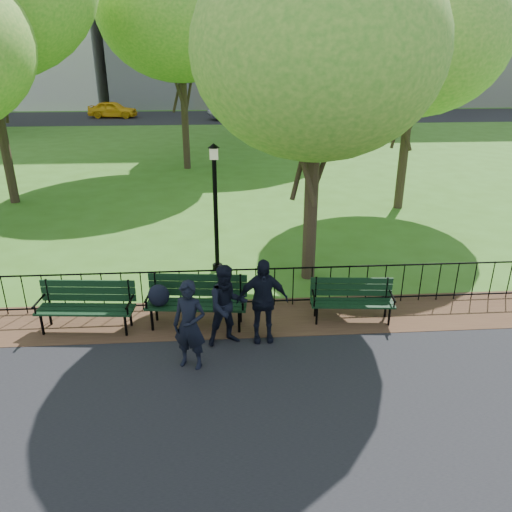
{
  "coord_description": "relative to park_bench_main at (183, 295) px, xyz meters",
  "views": [
    {
      "loc": [
        -0.07,
        -7.52,
        5.13
      ],
      "look_at": [
        0.57,
        1.5,
        1.39
      ],
      "focal_mm": 35.0,
      "sensor_mm": 36.0,
      "label": 1
    }
  ],
  "objects": [
    {
      "name": "sedan_silver",
      "position": [
        2.44,
        32.3,
        0.14
      ],
      "size": [
        5.19,
        2.99,
        1.62
      ],
      "primitive_type": "imported",
      "rotation": [
        0.0,
        0.0,
        1.85
      ],
      "color": "#A3A5AA",
      "rests_on": "far_street"
    },
    {
      "name": "person_right",
      "position": [
        1.51,
        -0.62,
        0.16
      ],
      "size": [
        0.97,
        0.42,
        1.65
      ],
      "primitive_type": "imported",
      "rotation": [
        0.0,
        0.0,
        0.03
      ],
      "color": "black",
      "rests_on": "asphalt_path"
    },
    {
      "name": "far_street",
      "position": [
        0.88,
        33.71,
        -0.67
      ],
      "size": [
        70.0,
        9.0,
        0.01
      ],
      "primitive_type": "cube",
      "color": "black",
      "rests_on": "ground"
    },
    {
      "name": "sedan_dark",
      "position": [
        12.64,
        32.12,
        0.05
      ],
      "size": [
        5.36,
        3.73,
        1.44
      ],
      "primitive_type": "imported",
      "rotation": [
        0.0,
        0.0,
        1.19
      ],
      "color": "black",
      "rests_on": "far_street"
    },
    {
      "name": "tree_near_e",
      "position": [
        2.86,
        2.13,
        4.43
      ],
      "size": [
        5.28,
        5.28,
        7.36
      ],
      "color": "#2D2116",
      "rests_on": "ground"
    },
    {
      "name": "iron_fence",
      "position": [
        0.88,
        0.71,
        -0.18
      ],
      "size": [
        24.06,
        0.06,
        1.0
      ],
      "color": "black",
      "rests_on": "ground"
    },
    {
      "name": "tree_far_c",
      "position": [
        -0.75,
        14.53,
        6.04
      ],
      "size": [
        6.94,
        6.94,
        9.67
      ],
      "color": "#2D2116",
      "rests_on": "ground"
    },
    {
      "name": "park_bench_main",
      "position": [
        0.0,
        0.0,
        0.0
      ],
      "size": [
        2.02,
        0.82,
        1.12
      ],
      "rotation": [
        0.0,
        0.0,
        -0.11
      ],
      "color": "black",
      "rests_on": "ground"
    },
    {
      "name": "person_mid",
      "position": [
        0.86,
        -0.71,
        0.12
      ],
      "size": [
        0.85,
        0.6,
        1.58
      ],
      "primitive_type": "imported",
      "rotation": [
        0.0,
        0.0,
        0.28
      ],
      "color": "black",
      "rests_on": "asphalt_path"
    },
    {
      "name": "park_bench_left_a",
      "position": [
        -1.88,
        0.05,
        -0.07
      ],
      "size": [
        1.91,
        0.74,
        1.06
      ],
      "rotation": [
        0.0,
        0.0,
        -0.09
      ],
      "color": "black",
      "rests_on": "ground"
    },
    {
      "name": "lamppost",
      "position": [
        0.66,
        2.74,
        1.04
      ],
      "size": [
        0.28,
        0.28,
        3.16
      ],
      "color": "black",
      "rests_on": "ground"
    },
    {
      "name": "tree_mid_e",
      "position": [
        6.99,
        7.66,
        4.82
      ],
      "size": [
        5.68,
        5.68,
        7.92
      ],
      "color": "#2D2116",
      "rests_on": "ground"
    },
    {
      "name": "park_bench_right_a",
      "position": [
        3.39,
        0.03,
        -0.14
      ],
      "size": [
        1.7,
        0.66,
        0.94
      ],
      "rotation": [
        0.0,
        0.0,
        -0.09
      ],
      "color": "black",
      "rests_on": "ground"
    },
    {
      "name": "dirt_strip",
      "position": [
        0.88,
        0.21,
        -0.66
      ],
      "size": [
        60.0,
        1.6,
        0.01
      ],
      "primitive_type": "cube",
      "color": "#392317",
      "rests_on": "ground"
    },
    {
      "name": "ground",
      "position": [
        0.88,
        -1.29,
        -0.68
      ],
      "size": [
        120.0,
        120.0,
        0.0
      ],
      "primitive_type": "plane",
      "color": "#37651A"
    },
    {
      "name": "person_left",
      "position": [
        0.21,
        -1.4,
        0.14
      ],
      "size": [
        0.69,
        0.57,
        1.61
      ],
      "primitive_type": "imported",
      "rotation": [
        0.0,
        0.0,
        -0.36
      ],
      "color": "black",
      "rests_on": "asphalt_path"
    },
    {
      "name": "taxi",
      "position": [
        -7.83,
        33.86,
        -0.01
      ],
      "size": [
        4.04,
        2.03,
        1.32
      ],
      "primitive_type": "imported",
      "rotation": [
        0.0,
        0.0,
        1.44
      ],
      "color": "yellow",
      "rests_on": "far_street"
    }
  ]
}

